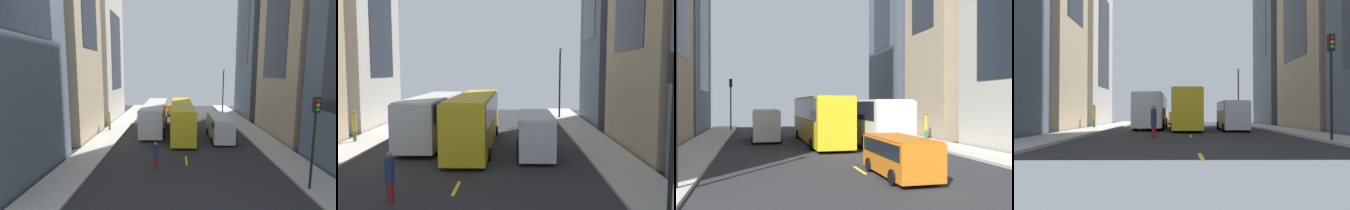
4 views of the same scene
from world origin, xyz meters
The scene contains 17 objects.
ground_plane centered at (0.00, 0.00, 0.00)m, with size 43.61×43.61×0.00m, color #28282B.
sidewalk_west centered at (-8.37, 0.00, 0.07)m, with size 2.86×44.00×0.15m, color #B2ADA3.
sidewalk_east centered at (8.37, 0.00, 0.07)m, with size 2.86×44.00×0.15m, color #B2ADA3.
lane_stripe_1 centered at (0.00, -10.50, 0.01)m, with size 0.16×2.00×0.01m, color yellow.
lane_stripe_2 centered at (0.00, 0.00, 0.01)m, with size 0.16×2.00×0.01m, color yellow.
lane_stripe_3 centered at (0.00, 10.50, 0.01)m, with size 0.16×2.00×0.01m, color yellow.
lane_stripe_4 centered at (0.00, 21.00, 0.01)m, with size 0.16×2.00×0.01m, color yellow.
building_west_2 centered at (-13.29, 7.65, 10.24)m, with size 6.65×10.24×20.48m.
building_east_1 centered at (14.99, -2.11, 14.64)m, with size 10.08×10.92×29.29m.
city_bus_white centered at (-3.50, 0.42, 2.01)m, with size 2.80×12.04×3.35m.
streetcar_yellow centered at (-0.15, -1.39, 2.12)m, with size 2.70×13.15×3.59m.
delivery_van_white centered at (3.86, -3.94, 1.51)m, with size 2.25×5.98×2.58m.
car_orange_0 centered at (-1.22, 12.33, 1.00)m, with size 1.96×4.73×1.69m.
pedestrian_crossing_near centered at (-2.38, -12.17, 1.08)m, with size 0.37×0.37×2.06m.
pedestrian_walking_far centered at (-9.02, -0.79, 1.34)m, with size 0.31×0.31×2.21m.
traffic_light_near_corner centered at (7.34, -15.35, 4.09)m, with size 0.32×0.44×5.64m.
streetlamp_near centered at (7.44, 12.98, 4.78)m, with size 0.44×0.44×7.64m.
Camera 1 is at (-0.90, -29.52, 7.24)m, focal length 25.74 mm.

